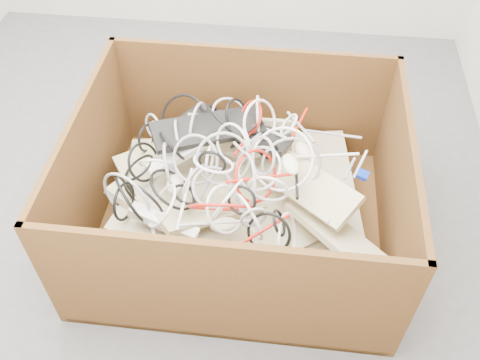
# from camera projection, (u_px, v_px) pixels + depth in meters

# --- Properties ---
(ground) EXTENTS (3.00, 3.00, 0.00)m
(ground) POSITION_uv_depth(u_px,v_px,m) (182.00, 193.00, 2.54)
(ground) COLOR #4B4B4D
(ground) RESTS_ON ground
(cardboard_box) EXTENTS (1.28, 1.07, 0.62)m
(cardboard_box) POSITION_uv_depth(u_px,v_px,m) (235.00, 207.00, 2.29)
(cardboard_box) COLOR #3E1F0F
(cardboard_box) RESTS_ON ground
(keyboard_pile) EXTENTS (1.22, 0.85, 0.34)m
(keyboard_pile) POSITION_uv_depth(u_px,v_px,m) (237.00, 181.00, 2.21)
(keyboard_pile) COLOR beige
(keyboard_pile) RESTS_ON cardboard_box
(mice_scatter) EXTENTS (0.78, 0.64, 0.19)m
(mice_scatter) POSITION_uv_depth(u_px,v_px,m) (233.00, 179.00, 2.13)
(mice_scatter) COLOR beige
(mice_scatter) RESTS_ON keyboard_pile
(power_strip_left) EXTENTS (0.25, 0.20, 0.11)m
(power_strip_left) POSITION_uv_depth(u_px,v_px,m) (179.00, 155.00, 2.17)
(power_strip_left) COLOR silver
(power_strip_left) RESTS_ON keyboard_pile
(power_strip_right) EXTENTS (0.28, 0.12, 0.09)m
(power_strip_right) POSITION_uv_depth(u_px,v_px,m) (164.00, 222.00, 2.02)
(power_strip_right) COLOR silver
(power_strip_right) RESTS_ON keyboard_pile
(vga_plug) EXTENTS (0.06, 0.05, 0.03)m
(vga_plug) POSITION_uv_depth(u_px,v_px,m) (363.00, 175.00, 2.12)
(vga_plug) COLOR #0B28AD
(vga_plug) RESTS_ON keyboard_pile
(cable_tangle) EXTENTS (1.10, 0.88, 0.42)m
(cable_tangle) POSITION_uv_depth(u_px,v_px,m) (216.00, 167.00, 2.10)
(cable_tangle) COLOR silver
(cable_tangle) RESTS_ON keyboard_pile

